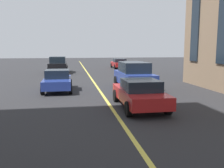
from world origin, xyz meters
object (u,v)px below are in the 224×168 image
(car_red_near, at_px, (119,63))
(car_black_parked_b, at_px, (58,64))
(car_red_mid, at_px, (139,93))
(car_red_parked_a, at_px, (132,67))
(car_blue_far, at_px, (57,80))
(car_blue_oncoming, at_px, (134,75))

(car_red_near, height_order, car_black_parked_b, car_black_parked_b)
(car_red_near, bearing_deg, car_red_mid, 171.15)
(car_red_near, relative_size, car_red_parked_a, 1.13)
(car_blue_far, bearing_deg, car_red_mid, -143.14)
(car_blue_far, xyz_separation_m, car_red_near, (17.54, -7.67, 0.00))
(car_red_mid, height_order, car_black_parked_b, car_black_parked_b)
(car_black_parked_b, bearing_deg, car_red_parked_a, -105.34)
(car_red_near, distance_m, car_black_parked_b, 9.71)
(car_blue_far, distance_m, car_red_mid, 6.81)
(car_black_parked_b, bearing_deg, car_red_near, -58.06)
(car_red_parked_a, bearing_deg, car_black_parked_b, 74.66)
(car_blue_far, relative_size, car_red_near, 0.89)
(car_red_parked_a, height_order, car_blue_oncoming, car_blue_oncoming)
(car_red_parked_a, height_order, car_black_parked_b, car_black_parked_b)
(car_red_mid, xyz_separation_m, car_red_parked_a, (15.60, -3.58, -0.00))
(car_red_parked_a, relative_size, car_blue_oncoming, 0.83)
(car_red_mid, relative_size, car_red_parked_a, 1.13)
(car_red_near, distance_m, car_blue_oncoming, 17.96)
(car_blue_far, relative_size, car_blue_oncoming, 0.83)
(car_red_near, height_order, car_blue_oncoming, car_blue_oncoming)
(car_blue_far, distance_m, car_red_parked_a, 12.72)
(car_blue_far, xyz_separation_m, car_red_mid, (-5.45, -4.09, 0.00))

